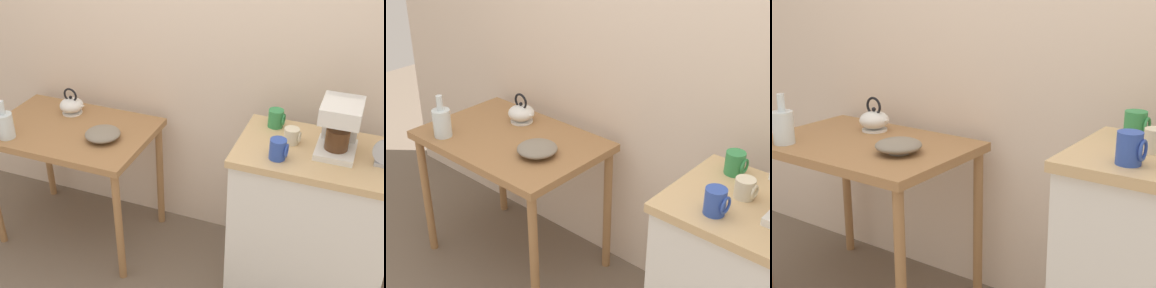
% 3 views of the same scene
% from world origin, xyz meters
% --- Properties ---
extents(back_wall, '(4.40, 0.10, 2.80)m').
position_xyz_m(back_wall, '(0.10, 0.49, 1.40)').
color(back_wall, beige).
rests_on(back_wall, ground_plane).
extents(wooden_table, '(0.93, 0.63, 0.76)m').
position_xyz_m(wooden_table, '(-0.68, 0.07, 0.67)').
color(wooden_table, '#9E7044').
rests_on(wooden_table, ground_plane).
extents(bowl_stoneware, '(0.20, 0.20, 0.06)m').
position_xyz_m(bowl_stoneware, '(-0.45, 0.02, 0.79)').
color(bowl_stoneware, gray).
rests_on(bowl_stoneware, wooden_table).
extents(teakettle, '(0.17, 0.14, 0.16)m').
position_xyz_m(teakettle, '(-0.78, 0.24, 0.81)').
color(teakettle, white).
rests_on(teakettle, wooden_table).
extents(glass_carafe_vase, '(0.09, 0.09, 0.22)m').
position_xyz_m(glass_carafe_vase, '(-0.96, -0.15, 0.84)').
color(glass_carafe_vase, silver).
rests_on(glass_carafe_vase, wooden_table).
extents(mug_blue, '(0.08, 0.08, 0.10)m').
position_xyz_m(mug_blue, '(0.55, -0.09, 0.98)').
color(mug_blue, '#2D4CAD').
rests_on(mug_blue, kitchen_counter).
extents(mug_tall_green, '(0.08, 0.08, 0.09)m').
position_xyz_m(mug_tall_green, '(0.47, 0.21, 0.98)').
color(mug_tall_green, '#338C4C').
rests_on(mug_tall_green, kitchen_counter).
extents(mug_small_cream, '(0.08, 0.07, 0.08)m').
position_xyz_m(mug_small_cream, '(0.58, 0.07, 0.97)').
color(mug_small_cream, beige).
rests_on(mug_small_cream, kitchen_counter).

